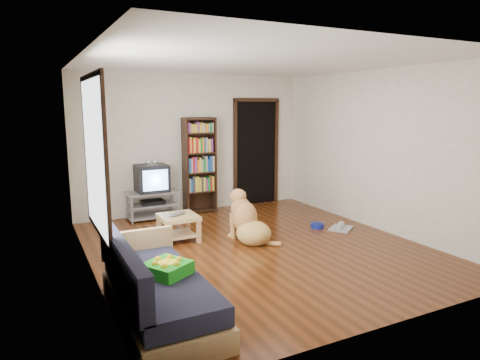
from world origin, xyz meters
name	(u,v)px	position (x,y,z in m)	size (l,w,h in m)	color
ground	(256,247)	(0.00, 0.00, 0.00)	(5.00, 5.00, 0.00)	#56260E
ceiling	(258,62)	(0.00, 0.00, 2.60)	(5.00, 5.00, 0.00)	white
wall_back	(194,144)	(0.00, 2.50, 1.30)	(4.50, 4.50, 0.00)	silver
wall_front	(395,189)	(0.00, -2.50, 1.30)	(4.50, 4.50, 0.00)	silver
wall_left	(88,169)	(-2.25, 0.00, 1.30)	(5.00, 5.00, 0.00)	silver
wall_right	(378,150)	(2.25, 0.00, 1.30)	(5.00, 5.00, 0.00)	silver
green_cushion	(167,269)	(-1.75, -1.39, 0.48)	(0.38, 0.38, 0.13)	green
laptop	(179,215)	(-0.90, 0.77, 0.41)	(0.30, 0.19, 0.02)	silver
dog_bowl	(317,225)	(1.39, 0.42, 0.04)	(0.22, 0.22, 0.08)	navy
grey_rag	(341,228)	(1.69, 0.17, 0.01)	(0.40, 0.32, 0.03)	#9E9E9E
window	(94,156)	(-2.23, -0.50, 1.50)	(0.03, 1.46, 1.70)	white
doorway	(256,150)	(1.35, 2.48, 1.12)	(1.03, 0.05, 2.19)	black
tv_stand	(153,204)	(-0.90, 2.25, 0.27)	(0.90, 0.45, 0.50)	#99999E
crt_tv	(151,178)	(-0.90, 2.27, 0.74)	(0.55, 0.52, 0.58)	black
bookshelf	(199,160)	(0.05, 2.34, 1.00)	(0.60, 0.30, 1.80)	black
sofa	(155,293)	(-1.87, -1.38, 0.26)	(0.80, 1.80, 0.80)	tan
coffee_table	(178,223)	(-0.90, 0.80, 0.28)	(0.55, 0.55, 0.40)	tan
dog	(248,222)	(0.02, 0.31, 0.29)	(0.62, 0.91, 0.80)	tan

